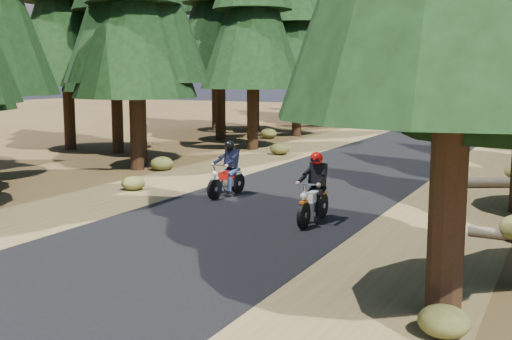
{
  "coord_description": "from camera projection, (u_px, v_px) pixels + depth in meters",
  "views": [
    {
      "loc": [
        7.21,
        -12.99,
        3.54
      ],
      "look_at": [
        0.0,
        1.5,
        1.1
      ],
      "focal_mm": 45.0,
      "sensor_mm": 36.0,
      "label": 1
    }
  ],
  "objects": [
    {
      "name": "shoulder_l",
      "position": [
        180.0,
        179.0,
        21.65
      ],
      "size": [
        3.2,
        100.0,
        0.01
      ],
      "primitive_type": "cube",
      "color": "brown",
      "rests_on": "ground"
    },
    {
      "name": "shoulder_r",
      "position": [
        462.0,
        204.0,
        17.6
      ],
      "size": [
        3.2,
        100.0,
        0.01
      ],
      "primitive_type": "cube",
      "color": "brown",
      "rests_on": "ground"
    },
    {
      "name": "rider_lead",
      "position": [
        313.0,
        200.0,
        15.17
      ],
      "size": [
        0.59,
        1.91,
        1.69
      ],
      "rotation": [
        0.0,
        0.0,
        3.15
      ],
      "color": "silver",
      "rests_on": "road"
    },
    {
      "name": "rider_follow",
      "position": [
        227.0,
        178.0,
        18.53
      ],
      "size": [
        0.73,
        1.86,
        1.62
      ],
      "rotation": [
        0.0,
        0.0,
        3.04
      ],
      "color": "#9C100A",
      "rests_on": "road"
    },
    {
      "name": "ground",
      "position": [
        228.0,
        224.0,
        15.2
      ],
      "size": [
        120.0,
        120.0,
        0.0
      ],
      "primitive_type": "plane",
      "color": "#483519",
      "rests_on": "ground"
    },
    {
      "name": "road",
      "position": [
        307.0,
        190.0,
        19.63
      ],
      "size": [
        6.0,
        100.0,
        0.01
      ],
      "primitive_type": "cube",
      "color": "black",
      "rests_on": "ground"
    },
    {
      "name": "understory_shrubs",
      "position": [
        386.0,
        174.0,
        21.26
      ],
      "size": [
        16.48,
        28.04,
        0.59
      ],
      "color": "#474C1E",
      "rests_on": "ground"
    }
  ]
}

